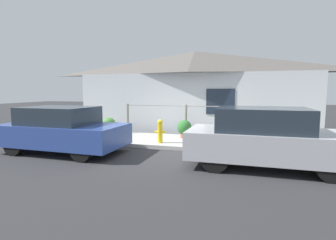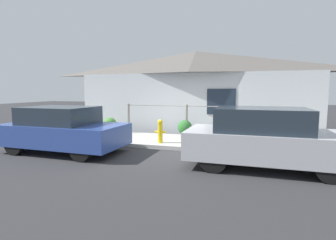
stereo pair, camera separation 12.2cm
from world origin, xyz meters
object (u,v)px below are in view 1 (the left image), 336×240
object	(u,v)px
potted_plant_corner	(249,132)
potted_plant_near_hydrant	(184,128)
car_right	(266,138)
car_left	(63,130)
fire_hydrant	(160,131)
potted_plant_by_fence	(109,125)

from	to	relation	value
potted_plant_corner	potted_plant_near_hydrant	bearing A→B (deg)	176.07
car_right	potted_plant_corner	bearing A→B (deg)	98.24
car_left	potted_plant_corner	xyz separation A→B (m)	(5.33, 2.50, -0.21)
car_right	potted_plant_corner	world-z (taller)	car_right
fire_hydrant	potted_plant_near_hydrant	world-z (taller)	fire_hydrant
fire_hydrant	potted_plant_near_hydrant	size ratio (longest dim) A/B	1.19
car_left	car_right	distance (m)	5.66
car_left	potted_plant_corner	world-z (taller)	car_left
car_left	potted_plant_near_hydrant	distance (m)	4.08
potted_plant_near_hydrant	potted_plant_corner	xyz separation A→B (m)	(2.23, -0.15, -0.02)
car_right	potted_plant_corner	xyz separation A→B (m)	(-0.33, 2.50, -0.24)
car_left	potted_plant_corner	bearing A→B (deg)	26.70
car_right	potted_plant_near_hydrant	bearing A→B (deg)	134.80
car_right	car_left	bearing A→B (deg)	-179.23
car_left	potted_plant_by_fence	bearing A→B (deg)	90.56
potted_plant_near_hydrant	car_right	bearing A→B (deg)	-45.98
car_right	potted_plant_by_fence	distance (m)	6.23
potted_plant_corner	fire_hydrant	bearing A→B (deg)	-161.33
potted_plant_by_fence	fire_hydrant	bearing A→B (deg)	-24.65
potted_plant_corner	car_left	bearing A→B (deg)	-154.91
car_right	potted_plant_by_fence	bearing A→B (deg)	155.18
fire_hydrant	potted_plant_by_fence	size ratio (longest dim) A/B	1.18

